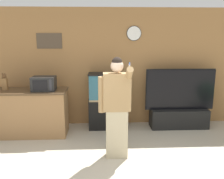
# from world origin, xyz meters

# --- Properties ---
(wall_back_paneled) EXTENTS (10.00, 0.08, 2.60)m
(wall_back_paneled) POSITION_xyz_m (-0.00, 3.00, 1.30)
(wall_back_paneled) COLOR olive
(wall_back_paneled) RESTS_ON ground_plane
(counter_island) EXTENTS (1.48, 0.64, 0.94)m
(counter_island) POSITION_xyz_m (-1.40, 2.36, 0.47)
(counter_island) COLOR olive
(counter_island) RESTS_ON ground_plane
(microwave) EXTENTS (0.45, 0.34, 0.28)m
(microwave) POSITION_xyz_m (-1.09, 2.32, 1.08)
(microwave) COLOR black
(microwave) RESTS_ON counter_island
(knife_block) EXTENTS (0.10, 0.09, 0.35)m
(knife_block) POSITION_xyz_m (-1.87, 2.38, 1.07)
(knife_block) COLOR brown
(knife_block) RESTS_ON counter_island
(aquarium_on_stand) EXTENTS (0.84, 0.40, 1.22)m
(aquarium_on_stand) POSITION_xyz_m (0.19, 2.67, 0.61)
(aquarium_on_stand) COLOR black
(aquarium_on_stand) RESTS_ON ground_plane
(tv_on_stand) EXTENTS (1.51, 0.40, 1.31)m
(tv_on_stand) POSITION_xyz_m (1.76, 2.62, 0.38)
(tv_on_stand) COLOR black
(tv_on_stand) RESTS_ON ground_plane
(person_standing) EXTENTS (0.53, 0.40, 1.68)m
(person_standing) POSITION_xyz_m (0.28, 1.32, 0.88)
(person_standing) COLOR #BCAD89
(person_standing) RESTS_ON ground_plane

